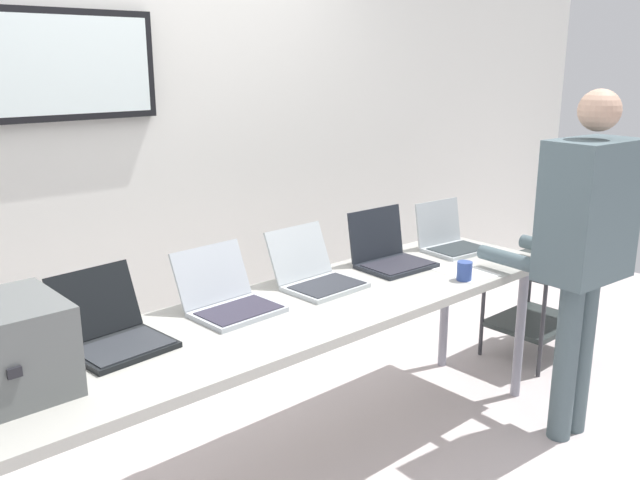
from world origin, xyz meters
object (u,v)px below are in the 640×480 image
laptop_station_0 (112,330)px  laptop_station_2 (315,274)px  laptop_station_3 (389,253)px  laptop_station_1 (228,297)px  coffee_mug (464,271)px  storage_cart (536,293)px  laptop_station_4 (450,239)px  workbench (298,318)px  person (584,235)px

laptop_station_0 → laptop_station_2: (0.98, 0.01, -0.00)m
laptop_station_3 → laptop_station_1: bearing=179.2°
coffee_mug → storage_cart: 1.19m
laptop_station_2 → laptop_station_3: laptop_station_3 is taller
laptop_station_4 → storage_cart: (0.72, -0.13, -0.44)m
workbench → storage_cart: 1.91m
workbench → laptop_station_1: (-0.24, 0.16, 0.11)m
laptop_station_3 → laptop_station_2: bearing=179.0°
laptop_station_2 → storage_cart: bearing=-5.8°
laptop_station_2 → coffee_mug: size_ratio=4.13×
laptop_station_1 → laptop_station_3: size_ratio=1.00×
laptop_station_2 → laptop_station_1: bearing=179.4°
coffee_mug → storage_cart: size_ratio=0.15×
laptop_station_4 → coffee_mug: bearing=-134.8°
laptop_station_1 → laptop_station_4: 1.40m
coffee_mug → laptop_station_0: bearing=165.9°
workbench → laptop_station_3: (0.71, 0.14, 0.11)m
laptop_station_1 → laptop_station_4: (1.40, -0.04, 0.00)m
laptop_station_0 → person: size_ratio=0.23×
laptop_station_2 → person: person is taller
laptop_station_4 → laptop_station_3: bearing=176.7°
laptop_station_1 → coffee_mug: 1.12m
laptop_station_1 → laptop_station_3: laptop_station_3 is taller
laptop_station_0 → storage_cart: size_ratio=0.64×
workbench → laptop_station_4: laptop_station_4 is taller
workbench → laptop_station_4: (1.16, 0.12, 0.11)m
laptop_station_2 → storage_cart: (1.65, -0.17, -0.44)m
laptop_station_0 → laptop_station_4: (1.91, -0.02, -0.00)m
laptop_station_1 → storage_cart: laptop_station_1 is taller
laptop_station_2 → laptop_station_3: bearing=-1.0°
person → laptop_station_4: bearing=91.2°
laptop_station_0 → laptop_station_3: bearing=0.1°
workbench → storage_cart: size_ratio=4.82×
workbench → laptop_station_2: (0.23, 0.15, 0.11)m
laptop_station_2 → laptop_station_4: (0.93, -0.03, 0.00)m
laptop_station_0 → coffee_mug: bearing=-14.1°
person → workbench: bearing=152.2°
workbench → laptop_station_1: size_ratio=7.91×
storage_cart → laptop_station_2: bearing=174.2°
laptop_station_1 → laptop_station_2: (0.47, -0.01, 0.00)m
workbench → storage_cart: workbench is taller
laptop_station_4 → person: 0.76m
laptop_station_4 → coffee_mug: (-0.36, -0.37, -0.01)m
laptop_station_2 → laptop_station_4: size_ratio=1.07×
laptop_station_3 → storage_cart: laptop_station_3 is taller
workbench → laptop_station_0: laptop_station_0 is taller
person → storage_cart: 1.11m
workbench → laptop_station_0: bearing=169.5°
laptop_station_1 → person: 1.63m
workbench → laptop_station_3: 0.73m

